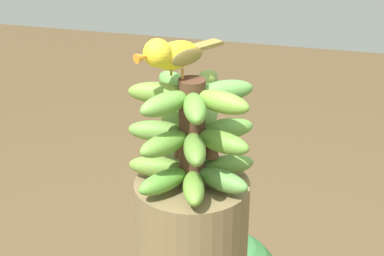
# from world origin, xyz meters

# --- Properties ---
(banana_bunch) EXTENTS (0.27, 0.27, 0.23)m
(banana_bunch) POSITION_xyz_m (0.00, 0.00, 1.04)
(banana_bunch) COLOR #4C2D1E
(banana_bunch) RESTS_ON banana_tree
(perched_bird) EXTENTS (0.14, 0.19, 0.09)m
(perched_bird) POSITION_xyz_m (-0.04, -0.01, 1.21)
(perched_bird) COLOR #C68933
(perched_bird) RESTS_ON banana_bunch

